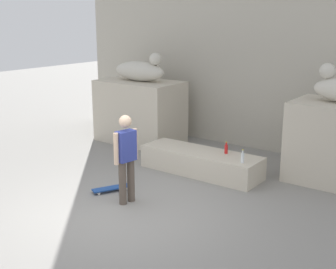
{
  "coord_description": "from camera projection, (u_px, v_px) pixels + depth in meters",
  "views": [
    {
      "loc": [
        5.08,
        -5.46,
        3.39
      ],
      "look_at": [
        -0.09,
        1.54,
        1.1
      ],
      "focal_mm": 48.56,
      "sensor_mm": 36.0,
      "label": 1
    }
  ],
  "objects": [
    {
      "name": "bottle_red",
      "position": [
        226.0,
        149.0,
        9.77
      ],
      "size": [
        0.07,
        0.07,
        0.26
      ],
      "color": "red",
      "rests_on": "ledge_block"
    },
    {
      "name": "ledge_block",
      "position": [
        201.0,
        162.0,
        10.02
      ],
      "size": [
        2.72,
        0.87,
        0.5
      ],
      "primitive_type": "cube",
      "color": "beige",
      "rests_on": "ground_plane"
    },
    {
      "name": "statue_reclining_left",
      "position": [
        140.0,
        70.0,
        12.09
      ],
      "size": [
        1.6,
        0.56,
        0.78
      ],
      "rotation": [
        0.0,
        0.0,
        -0.0
      ],
      "color": "beige",
      "rests_on": "pedestal_left"
    },
    {
      "name": "skateboard",
      "position": [
        112.0,
        188.0,
        9.02
      ],
      "size": [
        0.54,
        0.8,
        0.08
      ],
      "rotation": [
        0.0,
        0.0,
        4.25
      ],
      "color": "navy",
      "rests_on": "ground_plane"
    },
    {
      "name": "ground_plane",
      "position": [
        121.0,
        213.0,
        8.03
      ],
      "size": [
        40.0,
        40.0,
        0.0
      ],
      "primitive_type": "plane",
      "color": "gray"
    },
    {
      "name": "pedestal_left",
      "position": [
        140.0,
        112.0,
        12.39
      ],
      "size": [
        2.26,
        1.36,
        1.68
      ],
      "primitive_type": "cube",
      "color": "beige",
      "rests_on": "ground_plane"
    },
    {
      "name": "bottle_clear",
      "position": [
        243.0,
        157.0,
        9.16
      ],
      "size": [
        0.07,
        0.07,
        0.28
      ],
      "color": "silver",
      "rests_on": "ledge_block"
    },
    {
      "name": "facade_wall",
      "position": [
        262.0,
        17.0,
        11.38
      ],
      "size": [
        11.14,
        0.6,
        6.68
      ],
      "primitive_type": "cube",
      "color": "#B5AFA0",
      "rests_on": "ground_plane"
    },
    {
      "name": "skater",
      "position": [
        126.0,
        155.0,
        8.26
      ],
      "size": [
        0.25,
        0.53,
        1.67
      ],
      "rotation": [
        0.0,
        0.0,
        4.56
      ],
      "color": "brown",
      "rests_on": "ground_plane"
    }
  ]
}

